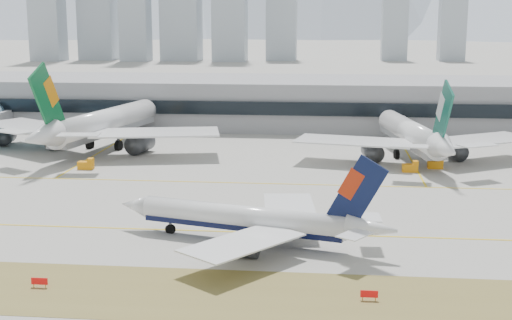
# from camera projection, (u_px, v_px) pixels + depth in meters

# --- Properties ---
(ground) EXTENTS (3000.00, 3000.00, 0.00)m
(ground) POSITION_uv_depth(u_px,v_px,m) (243.00, 223.00, 121.94)
(ground) COLOR gray
(ground) RESTS_ON ground
(taxiing_airliner) EXTENTS (45.43, 38.74, 15.55)m
(taxiing_airliner) POSITION_uv_depth(u_px,v_px,m) (252.00, 220.00, 110.65)
(taxiing_airliner) COLOR white
(taxiing_airliner) RESTS_ON ground
(widebody_eva) EXTENTS (69.05, 68.46, 25.04)m
(widebody_eva) POSITION_uv_depth(u_px,v_px,m) (101.00, 125.00, 187.98)
(widebody_eva) COLOR white
(widebody_eva) RESTS_ON ground
(widebody_cathay) EXTENTS (60.73, 60.11, 21.95)m
(widebody_cathay) POSITION_uv_depth(u_px,v_px,m) (413.00, 136.00, 175.87)
(widebody_cathay) COLOR white
(widebody_cathay) RESTS_ON ground
(terminal) EXTENTS (280.00, 43.10, 15.00)m
(terminal) POSITION_uv_depth(u_px,v_px,m) (285.00, 102.00, 232.44)
(terminal) COLOR gray
(terminal) RESTS_ON ground
(hold_sign_left) EXTENTS (2.20, 0.15, 1.35)m
(hold_sign_left) POSITION_uv_depth(u_px,v_px,m) (39.00, 281.00, 92.87)
(hold_sign_left) COLOR red
(hold_sign_left) RESTS_ON ground
(hold_sign_right) EXTENTS (2.20, 0.15, 1.35)m
(hold_sign_right) POSITION_uv_depth(u_px,v_px,m) (369.00, 294.00, 88.59)
(hold_sign_right) COLOR red
(hold_sign_right) RESTS_ON ground
(gse_b) EXTENTS (3.55, 2.00, 2.60)m
(gse_b) POSITION_uv_depth(u_px,v_px,m) (87.00, 165.00, 165.19)
(gse_b) COLOR orange
(gse_b) RESTS_ON ground
(gse_c) EXTENTS (3.55, 2.00, 2.60)m
(gse_c) POSITION_uv_depth(u_px,v_px,m) (436.00, 164.00, 166.03)
(gse_c) COLOR orange
(gse_c) RESTS_ON ground
(gse_extra) EXTENTS (3.55, 2.00, 2.60)m
(gse_extra) POSITION_uv_depth(u_px,v_px,m) (411.00, 167.00, 162.24)
(gse_extra) COLOR orange
(gse_extra) RESTS_ON ground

